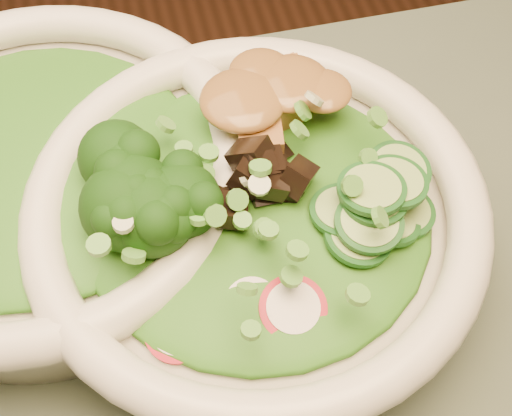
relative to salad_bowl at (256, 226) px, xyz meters
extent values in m
cylinder|color=silver|center=(0.00, 0.00, -0.01)|extent=(0.26, 0.26, 0.06)
torus|color=silver|center=(0.00, 0.00, 0.02)|extent=(0.30, 0.30, 0.03)
cylinder|color=silver|center=(-0.14, 0.07, -0.01)|extent=(0.26, 0.26, 0.06)
torus|color=silver|center=(-0.14, 0.07, 0.02)|extent=(0.29, 0.29, 0.03)
ellipsoid|color=#1F6515|center=(0.00, 0.00, 0.02)|extent=(0.22, 0.22, 0.03)
ellipsoid|color=#1F6515|center=(-0.14, 0.07, 0.02)|extent=(0.19, 0.19, 0.02)
ellipsoid|color=brown|center=(0.02, 0.07, 0.05)|extent=(0.08, 0.06, 0.02)
camera|label=1|loc=(-0.06, -0.24, 0.39)|focal=50.00mm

